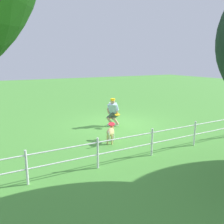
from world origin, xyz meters
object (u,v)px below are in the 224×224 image
(training_cone, at_px, (113,115))
(frisbee_held, at_px, (117,115))
(person, at_px, (113,111))
(frisbee_flying, at_px, (112,124))
(dog, at_px, (111,132))

(training_cone, bearing_deg, frisbee_held, 68.55)
(person, xyz_separation_m, frisbee_flying, (0.96, 1.67, -0.09))
(person, relative_size, dog, 1.49)
(dog, relative_size, training_cone, 2.90)
(frisbee_held, bearing_deg, training_cone, -111.45)
(frisbee_flying, bearing_deg, training_cone, -118.92)
(dog, relative_size, frisbee_held, 3.51)
(person, distance_m, frisbee_held, 0.40)
(frisbee_flying, distance_m, training_cone, 3.40)
(frisbee_held, bearing_deg, dog, 53.15)
(person, bearing_deg, frisbee_held, 38.35)
(dog, xyz_separation_m, frisbee_flying, (-0.19, -0.27, 0.22))
(frisbee_flying, bearing_deg, dog, 55.09)
(dog, bearing_deg, person, 5.85)
(frisbee_held, xyz_separation_m, training_cone, (-0.66, -1.67, -0.46))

